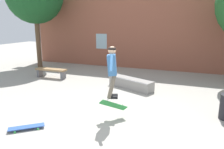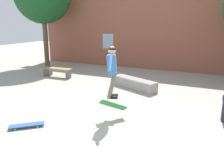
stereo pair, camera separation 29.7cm
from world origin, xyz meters
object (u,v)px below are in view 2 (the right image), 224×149
at_px(park_bench, 57,71).
at_px(skateboard_resting, 27,125).
at_px(skate_ledge, 134,84).
at_px(skater, 112,68).
at_px(skateboard_flipping, 113,105).

bearing_deg(park_bench, skateboard_resting, -61.79).
xyz_separation_m(park_bench, skate_ledge, (4.09, -0.29, -0.12)).
bearing_deg(skater, skateboard_flipping, -66.90).
bearing_deg(skater, park_bench, 125.72).
bearing_deg(skateboard_flipping, skate_ledge, 55.95).
distance_m(park_bench, skateboard_resting, 5.35).
relative_size(park_bench, skateboard_resting, 2.00).
distance_m(skater, skateboard_resting, 2.65).
bearing_deg(skateboard_resting, park_bench, 79.32).
relative_size(park_bench, skateboard_flipping, 2.27).
relative_size(skater, skateboard_flipping, 2.04).
height_order(skater, skateboard_flipping, skater).
distance_m(skate_ledge, skateboard_resting, 4.58).
relative_size(skater, skateboard_resting, 1.79).
distance_m(park_bench, skater, 5.54).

